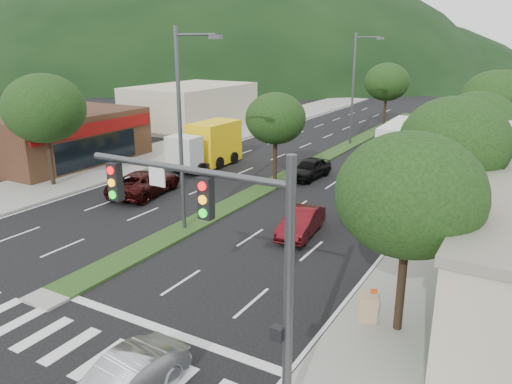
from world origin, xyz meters
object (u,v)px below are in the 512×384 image
Objects in this scene: tree_r_d at (495,99)px; tree_r_e at (506,92)px; tree_l_a at (44,108)px; traffic_signal at (231,242)px; car_queue_b at (374,200)px; car_queue_d at (431,167)px; box_truck at (208,146)px; sedan_silver at (124,381)px; tree_med_near at (276,119)px; streetlight_mid at (355,84)px; tree_r_b at (454,143)px; car_queue_c at (301,222)px; tree_r_c at (477,124)px; tree_med_far at (387,82)px; suv_maroon at (145,183)px; motorhome at (401,140)px; a_frame_sign at (368,306)px; car_queue_a at (309,168)px; tree_r_a at (410,195)px; streetlight_near at (183,122)px.

tree_r_d is 10.00m from tree_r_e.
tree_r_e is at bearing 50.76° from tree_l_a.
traffic_signal is 17.39m from car_queue_b.
box_truck reaches higher than car_queue_d.
sedan_silver is 0.84× the size of car_queue_d.
streetlight_mid is (0.21, 15.00, 1.16)m from tree_med_near.
tree_r_b is 6.94m from car_queue_b.
tree_r_b is 24.09m from streetlight_mid.
tree_r_e is 1.66× the size of car_queue_c.
tree_r_d is at bearing 65.31° from car_queue_c.
tree_r_c is 0.93× the size of tree_med_far.
tree_l_a is at bearing -165.36° from car_queue_b.
suv_maroon is (6.58, 1.69, -4.42)m from tree_l_a.
tree_med_far is 11.02m from streetlight_mid.
traffic_signal is at bearing -85.67° from car_queue_b.
tree_r_b is 14.43m from car_queue_d.
tree_med_far is (-12.00, 24.00, 0.26)m from tree_r_c.
motorhome is at bearing 96.51° from traffic_signal.
streetlight_mid is 31.46m from a_frame_sign.
car_queue_a is (-5.01, 23.36, 0.07)m from sedan_silver.
sedan_silver is at bearing -149.84° from traffic_signal.
car_queue_c is at bearing -165.88° from tree_r_b.
car_queue_c is 2.90× the size of a_frame_sign.
tree_r_c reaches higher than sedan_silver.
tree_r_e is 30.63m from car_queue_c.
car_queue_b is at bearing 94.57° from traffic_signal.
tree_l_a reaches higher than tree_r_d.
streetlight_mid is (0.21, -11.00, 0.58)m from tree_med_far.
car_queue_c is at bearing -92.28° from motorhome.
suv_maroon is at bearing -130.35° from car_queue_d.
tree_r_a is 0.92× the size of tree_l_a.
tree_r_e reaches higher than tree_r_c.
tree_r_a is 10.00m from car_queue_c.
car_queue_b is 1.13× the size of car_queue_d.
a_frame_sign is at bearing -93.53° from tree_r_c.
tree_r_e is at bearing 79.81° from car_queue_b.
car_queue_d is at bearing 103.54° from tree_r_b.
traffic_signal is at bearing 33.95° from sedan_silver.
car_queue_c is 0.50× the size of motorhome.
tree_r_b reaches higher than tree_med_far.
tree_r_c is 1.38× the size of car_queue_d.
tree_r_d reaches higher than tree_med_near.
streetlight_near is 19.98m from car_queue_d.
box_truck reaches higher than car_queue_b.
car_queue_d is at bearing 90.53° from traffic_signal.
a_frame_sign is at bearing -14.67° from tree_l_a.
traffic_signal is 1.06× the size of tree_r_a.
car_queue_b is (-4.32, -24.64, -4.12)m from tree_r_e.
tree_med_near is at bearing -118.06° from motorhome.
car_queue_a is at bearing -118.13° from tree_r_e.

